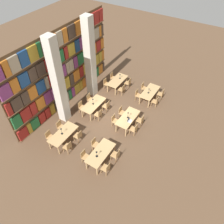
# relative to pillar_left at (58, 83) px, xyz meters

# --- Properties ---
(ground_plane) EXTENTS (40.00, 40.00, 0.00)m
(ground_plane) POSITION_rel_pillar_left_xyz_m (1.63, -2.69, -3.00)
(ground_plane) COLOR brown
(bookshelf_bank) EXTENTS (9.67, 0.35, 5.50)m
(bookshelf_bank) POSITION_rel_pillar_left_xyz_m (1.64, 1.06, -0.31)
(bookshelf_bank) COLOR brown
(bookshelf_bank) RESTS_ON ground_plane
(pillar_left) EXTENTS (0.59, 0.59, 6.00)m
(pillar_left) POSITION_rel_pillar_left_xyz_m (0.00, 0.00, 0.00)
(pillar_left) COLOR beige
(pillar_left) RESTS_ON ground_plane
(pillar_center) EXTENTS (0.59, 0.59, 6.00)m
(pillar_center) POSITION_rel_pillar_left_xyz_m (3.26, 0.00, 0.00)
(pillar_center) COLOR beige
(pillar_center) RESTS_ON ground_plane
(reading_table_0) EXTENTS (1.96, 0.88, 0.74)m
(reading_table_0) POSITION_rel_pillar_left_xyz_m (-1.55, -4.05, -2.34)
(reading_table_0) COLOR tan
(reading_table_0) RESTS_ON ground_plane
(chair_0) EXTENTS (0.42, 0.40, 0.87)m
(chair_0) POSITION_rel_pillar_left_xyz_m (-2.08, -4.77, -2.53)
(chair_0) COLOR tan
(chair_0) RESTS_ON ground_plane
(chair_1) EXTENTS (0.42, 0.40, 0.87)m
(chair_1) POSITION_rel_pillar_left_xyz_m (-2.08, -3.33, -2.53)
(chair_1) COLOR tan
(chair_1) RESTS_ON ground_plane
(chair_2) EXTENTS (0.42, 0.40, 0.87)m
(chair_2) POSITION_rel_pillar_left_xyz_m (-1.07, -4.77, -2.53)
(chair_2) COLOR tan
(chair_2) RESTS_ON ground_plane
(chair_3) EXTENTS (0.42, 0.40, 0.87)m
(chair_3) POSITION_rel_pillar_left_xyz_m (-1.07, -3.33, -2.53)
(chair_3) COLOR tan
(chair_3) RESTS_ON ground_plane
(desk_lamp_0) EXTENTS (0.14, 0.14, 0.46)m
(desk_lamp_0) POSITION_rel_pillar_left_xyz_m (-1.87, -4.02, -1.95)
(desk_lamp_0) COLOR black
(desk_lamp_0) RESTS_ON reading_table_0
(reading_table_1) EXTENTS (1.96, 0.88, 0.74)m
(reading_table_1) POSITION_rel_pillar_left_xyz_m (1.69, -4.01, -2.34)
(reading_table_1) COLOR tan
(reading_table_1) RESTS_ON ground_plane
(chair_4) EXTENTS (0.42, 0.40, 0.87)m
(chair_4) POSITION_rel_pillar_left_xyz_m (1.23, -4.74, -2.53)
(chair_4) COLOR tan
(chair_4) RESTS_ON ground_plane
(chair_5) EXTENTS (0.42, 0.40, 0.87)m
(chair_5) POSITION_rel_pillar_left_xyz_m (1.23, -3.29, -2.53)
(chair_5) COLOR tan
(chair_5) RESTS_ON ground_plane
(chair_6) EXTENTS (0.42, 0.40, 0.87)m
(chair_6) POSITION_rel_pillar_left_xyz_m (2.14, -4.74, -2.53)
(chair_6) COLOR tan
(chair_6) RESTS_ON ground_plane
(chair_7) EXTENTS (0.42, 0.40, 0.87)m
(chair_7) POSITION_rel_pillar_left_xyz_m (2.14, -3.29, -2.53)
(chair_7) COLOR tan
(chair_7) RESTS_ON ground_plane
(desk_lamp_1) EXTENTS (0.14, 0.14, 0.50)m
(desk_lamp_1) POSITION_rel_pillar_left_xyz_m (1.66, -4.02, -1.92)
(desk_lamp_1) COLOR black
(desk_lamp_1) RESTS_ON reading_table_1
(laptop) EXTENTS (0.32, 0.22, 0.21)m
(laptop) POSITION_rel_pillar_left_xyz_m (1.45, -4.26, -2.22)
(laptop) COLOR silver
(laptop) RESTS_ON reading_table_1
(reading_table_2) EXTENTS (1.96, 0.88, 0.74)m
(reading_table_2) POSITION_rel_pillar_left_xyz_m (4.93, -4.09, -2.34)
(reading_table_2) COLOR tan
(reading_table_2) RESTS_ON ground_plane
(chair_8) EXTENTS (0.42, 0.40, 0.87)m
(chair_8) POSITION_rel_pillar_left_xyz_m (4.42, -4.81, -2.53)
(chair_8) COLOR tan
(chair_8) RESTS_ON ground_plane
(chair_9) EXTENTS (0.42, 0.40, 0.87)m
(chair_9) POSITION_rel_pillar_left_xyz_m (4.42, -3.37, -2.53)
(chair_9) COLOR tan
(chair_9) RESTS_ON ground_plane
(chair_10) EXTENTS (0.42, 0.40, 0.87)m
(chair_10) POSITION_rel_pillar_left_xyz_m (5.44, -4.81, -2.53)
(chair_10) COLOR tan
(chair_10) RESTS_ON ground_plane
(chair_11) EXTENTS (0.42, 0.40, 0.87)m
(chair_11) POSITION_rel_pillar_left_xyz_m (5.44, -3.37, -2.53)
(chair_11) COLOR tan
(chair_11) RESTS_ON ground_plane
(desk_lamp_2) EXTENTS (0.14, 0.14, 0.42)m
(desk_lamp_2) POSITION_rel_pillar_left_xyz_m (4.71, -4.07, -1.98)
(desk_lamp_2) COLOR black
(desk_lamp_2) RESTS_ON reading_table_2
(reading_table_3) EXTENTS (1.96, 0.88, 0.74)m
(reading_table_3) POSITION_rel_pillar_left_xyz_m (-1.61, -1.34, -2.34)
(reading_table_3) COLOR tan
(reading_table_3) RESTS_ON ground_plane
(chair_12) EXTENTS (0.42, 0.40, 0.87)m
(chair_12) POSITION_rel_pillar_left_xyz_m (-2.08, -2.06, -2.53)
(chair_12) COLOR tan
(chair_12) RESTS_ON ground_plane
(chair_13) EXTENTS (0.42, 0.40, 0.87)m
(chair_13) POSITION_rel_pillar_left_xyz_m (-2.08, -0.61, -2.53)
(chair_13) COLOR tan
(chair_13) RESTS_ON ground_plane
(chair_14) EXTENTS (0.42, 0.40, 0.87)m
(chair_14) POSITION_rel_pillar_left_xyz_m (-1.09, -2.06, -2.53)
(chair_14) COLOR tan
(chair_14) RESTS_ON ground_plane
(chair_15) EXTENTS (0.42, 0.40, 0.87)m
(chair_15) POSITION_rel_pillar_left_xyz_m (-1.09, -0.61, -2.53)
(chair_15) COLOR tan
(chair_15) RESTS_ON ground_plane
(desk_lamp_3) EXTENTS (0.14, 0.14, 0.49)m
(desk_lamp_3) POSITION_rel_pillar_left_xyz_m (-1.65, -1.29, -1.93)
(desk_lamp_3) COLOR black
(desk_lamp_3) RESTS_ON reading_table_3
(reading_table_4) EXTENTS (1.96, 0.88, 0.74)m
(reading_table_4) POSITION_rel_pillar_left_xyz_m (1.59, -1.33, -2.34)
(reading_table_4) COLOR tan
(reading_table_4) RESTS_ON ground_plane
(chair_16) EXTENTS (0.42, 0.40, 0.87)m
(chair_16) POSITION_rel_pillar_left_xyz_m (1.13, -2.05, -2.53)
(chair_16) COLOR tan
(chair_16) RESTS_ON ground_plane
(chair_17) EXTENTS (0.42, 0.40, 0.87)m
(chair_17) POSITION_rel_pillar_left_xyz_m (1.13, -0.61, -2.53)
(chair_17) COLOR tan
(chair_17) RESTS_ON ground_plane
(chair_18) EXTENTS (0.42, 0.40, 0.87)m
(chair_18) POSITION_rel_pillar_left_xyz_m (2.13, -2.05, -2.53)
(chair_18) COLOR tan
(chair_18) RESTS_ON ground_plane
(chair_19) EXTENTS (0.42, 0.40, 0.87)m
(chair_19) POSITION_rel_pillar_left_xyz_m (2.13, -0.61, -2.53)
(chair_19) COLOR tan
(chair_19) RESTS_ON ground_plane
(desk_lamp_4) EXTENTS (0.14, 0.14, 0.49)m
(desk_lamp_4) POSITION_rel_pillar_left_xyz_m (1.56, -1.32, -1.93)
(desk_lamp_4) COLOR black
(desk_lamp_4) RESTS_ON reading_table_4
(reading_table_5) EXTENTS (1.96, 0.88, 0.74)m
(reading_table_5) POSITION_rel_pillar_left_xyz_m (4.87, -1.31, -2.34)
(reading_table_5) COLOR tan
(reading_table_5) RESTS_ON ground_plane
(chair_20) EXTENTS (0.42, 0.40, 0.87)m
(chair_20) POSITION_rel_pillar_left_xyz_m (4.35, -2.03, -2.53)
(chair_20) COLOR tan
(chair_20) RESTS_ON ground_plane
(chair_21) EXTENTS (0.42, 0.40, 0.87)m
(chair_21) POSITION_rel_pillar_left_xyz_m (4.35, -0.59, -2.53)
(chair_21) COLOR tan
(chair_21) RESTS_ON ground_plane
(chair_22) EXTENTS (0.42, 0.40, 0.87)m
(chair_22) POSITION_rel_pillar_left_xyz_m (5.35, -2.03, -2.53)
(chair_22) COLOR tan
(chair_22) RESTS_ON ground_plane
(chair_23) EXTENTS (0.42, 0.40, 0.87)m
(chair_23) POSITION_rel_pillar_left_xyz_m (5.35, -0.59, -2.53)
(chair_23) COLOR tan
(chair_23) RESTS_ON ground_plane
(desk_lamp_5) EXTENTS (0.14, 0.14, 0.41)m
(desk_lamp_5) POSITION_rel_pillar_left_xyz_m (5.18, -1.35, -1.98)
(desk_lamp_5) COLOR black
(desk_lamp_5) RESTS_ON reading_table_5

